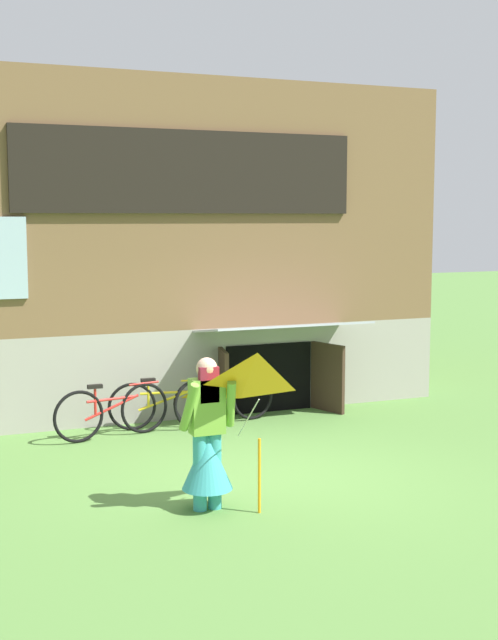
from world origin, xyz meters
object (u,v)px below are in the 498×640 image
at_px(bicycle_silver, 225,399).
at_px(bicycle_red, 112,411).
at_px(bicycle_yellow, 164,404).
at_px(kite, 258,395).
at_px(person, 207,446).

relative_size(bicycle_silver, bicycle_red, 1.01).
bearing_deg(bicycle_yellow, bicycle_red, -156.21).
bearing_deg(bicycle_yellow, kite, -85.53).
bearing_deg(bicycle_silver, bicycle_red, 173.72).
xyz_separation_m(kite, bicycle_yellow, (0.21, 3.95, -0.92)).
height_order(kite, bicycle_silver, kite).
distance_m(person, bicycle_silver, 3.65).
xyz_separation_m(bicycle_yellow, bicycle_red, (-0.81, -0.24, 0.01)).
bearing_deg(bicycle_red, kite, -91.65).
height_order(person, kite, kite).
xyz_separation_m(bicycle_silver, bicycle_yellow, (-0.88, 0.07, -0.02)).
distance_m(bicycle_yellow, bicycle_red, 0.84).
distance_m(kite, bicycle_red, 3.87).
xyz_separation_m(kite, bicycle_silver, (1.09, 3.88, -0.90)).
bearing_deg(kite, bicycle_red, 99.13).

